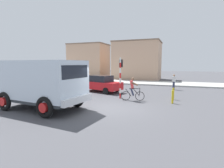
% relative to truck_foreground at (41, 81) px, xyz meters
% --- Properties ---
extents(ground_plane, '(120.00, 120.00, 0.00)m').
position_rel_truck_foreground_xyz_m(ground_plane, '(3.91, 1.57, -1.67)').
color(ground_plane, '#4C4C51').
extents(sidewalk_far, '(80.00, 5.00, 0.16)m').
position_rel_truck_foreground_xyz_m(sidewalk_far, '(3.91, 16.42, -1.59)').
color(sidewalk_far, '#ADADA8').
rests_on(sidewalk_far, ground).
extents(truck_foreground, '(5.64, 3.22, 2.90)m').
position_rel_truck_foreground_xyz_m(truck_foreground, '(0.00, 0.00, 0.00)').
color(truck_foreground, silver).
rests_on(truck_foreground, ground).
extents(cyclist, '(1.68, 0.61, 1.72)m').
position_rel_truck_foreground_xyz_m(cyclist, '(4.50, 4.32, -0.80)').
color(cyclist, black).
rests_on(cyclist, ground).
extents(traffic_light_pole, '(0.24, 0.43, 3.20)m').
position_rel_truck_foreground_xyz_m(traffic_light_pole, '(3.38, 4.88, 0.40)').
color(traffic_light_pole, red).
rests_on(traffic_light_pole, ground).
extents(car_red_near, '(4.32, 2.81, 1.60)m').
position_rel_truck_foreground_xyz_m(car_red_near, '(0.65, 7.26, -0.85)').
color(car_red_near, red).
rests_on(car_red_near, ground).
extents(pedestrian_near_kerb, '(0.34, 0.22, 1.62)m').
position_rel_truck_foreground_xyz_m(pedestrian_near_kerb, '(7.21, 11.15, -0.82)').
color(pedestrian_near_kerb, '#2D334C').
rests_on(pedestrian_near_kerb, ground).
extents(bollard_near, '(0.14, 0.14, 0.90)m').
position_rel_truck_foreground_xyz_m(bollard_near, '(7.32, 4.33, -1.22)').
color(bollard_near, gold).
rests_on(bollard_near, ground).
extents(bollard_far, '(0.14, 0.14, 0.90)m').
position_rel_truck_foreground_xyz_m(bollard_far, '(7.32, 5.73, -1.22)').
color(bollard_far, gold).
rests_on(bollard_far, ground).
extents(building_corner_left, '(7.22, 5.25, 6.58)m').
position_rel_truck_foreground_xyz_m(building_corner_left, '(-9.14, 23.15, 1.62)').
color(building_corner_left, tan).
rests_on(building_corner_left, ground).
extents(building_mid_block, '(7.79, 6.02, 6.51)m').
position_rel_truck_foreground_xyz_m(building_mid_block, '(0.84, 22.21, 1.59)').
color(building_mid_block, tan).
rests_on(building_mid_block, ground).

